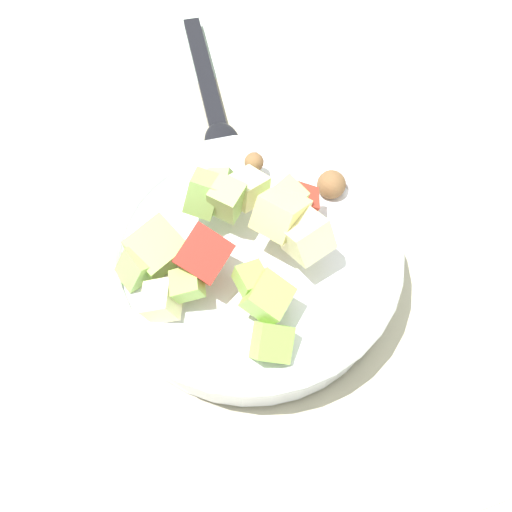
{
  "coord_description": "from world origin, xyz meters",
  "views": [
    {
      "loc": [
        -0.3,
        0.1,
        0.53
      ],
      "look_at": [
        -0.01,
        -0.0,
        0.04
      ],
      "focal_mm": 47.83,
      "sensor_mm": 36.0,
      "label": 1
    }
  ],
  "objects": [
    {
      "name": "salad_bowl",
      "position": [
        -0.01,
        -0.0,
        0.04
      ],
      "size": [
        0.25,
        0.25,
        0.11
      ],
      "color": "white",
      "rests_on": "placemat"
    },
    {
      "name": "ground_plane",
      "position": [
        0.0,
        0.0,
        0.0
      ],
      "size": [
        2.4,
        2.4,
        0.0
      ],
      "primitive_type": "plane",
      "color": "silver"
    },
    {
      "name": "serving_spoon",
      "position": [
        0.2,
        -0.03,
        0.01
      ],
      "size": [
        0.23,
        0.05,
        0.01
      ],
      "color": "black",
      "rests_on": "placemat"
    },
    {
      "name": "placemat",
      "position": [
        0.0,
        0.0,
        0.0
      ],
      "size": [
        0.5,
        0.31,
        0.01
      ],
      "primitive_type": "cube",
      "color": "#BCB299",
      "rests_on": "ground_plane"
    }
  ]
}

